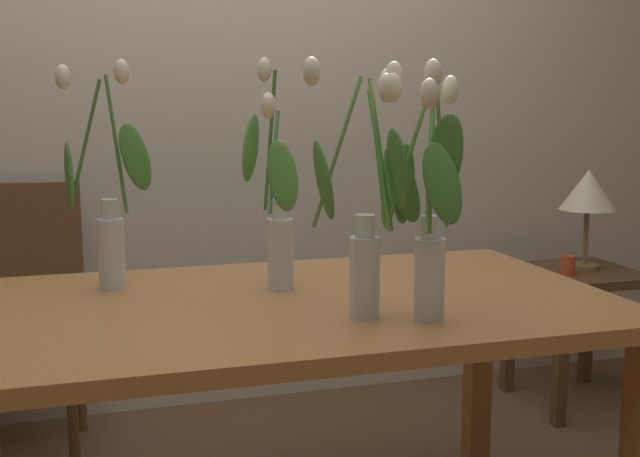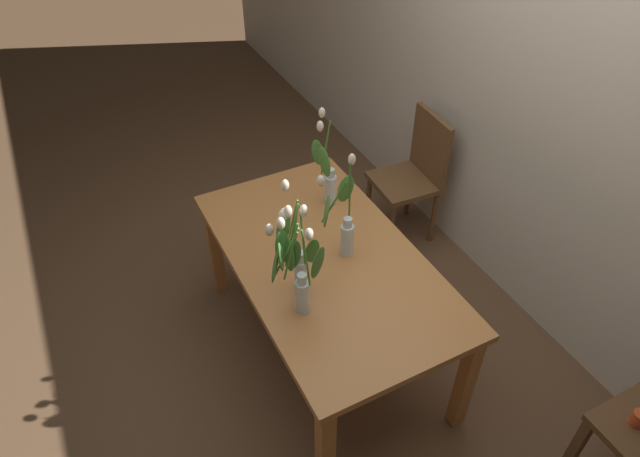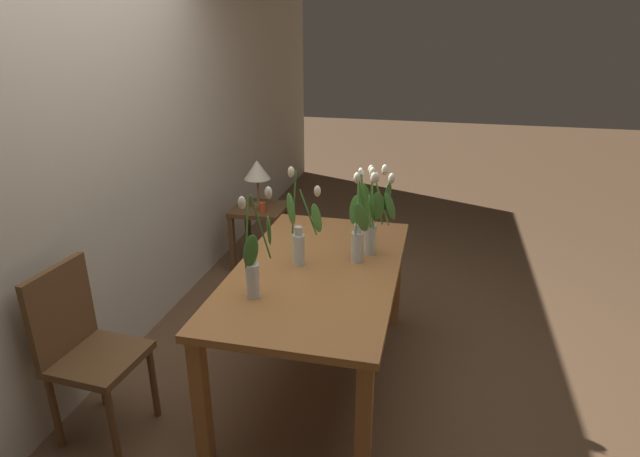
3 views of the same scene
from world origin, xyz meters
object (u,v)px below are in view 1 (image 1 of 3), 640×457
Objects in this scene: dining_chair at (23,302)px; table_lamp at (588,193)px; tulip_vase_0 at (371,218)px; tulip_vase_2 at (276,218)px; tulip_vase_3 at (108,218)px; tulip_vase_1 at (430,215)px; pillar_candle at (568,265)px; dining_table at (284,336)px; side_table at (577,299)px.

table_lamp reaches higher than dining_chair.
tulip_vase_2 reaches higher than tulip_vase_0.
tulip_vase_2 is 0.42m from tulip_vase_3.
tulip_vase_1 is 0.96× the size of tulip_vase_2.
tulip_vase_3 is at bearing 140.80° from tulip_vase_0.
tulip_vase_0 reaches higher than pillar_candle.
dining_table is at bearing -149.42° from pillar_candle.
dining_table is 1.66m from side_table.
dining_table is 0.50m from tulip_vase_1.
pillar_candle is (-0.09, -0.06, 0.16)m from side_table.
pillar_candle reaches higher than side_table.
table_lamp is (0.04, 0.02, 0.42)m from side_table.
tulip_vase_0 reaches higher than table_lamp.
tulip_vase_3 is 7.62× the size of pillar_candle.
tulip_vase_1 is at bearing -48.58° from dining_table.
tulip_vase_2 reaches higher than dining_chair.
table_lamp is at bearing -4.78° from dining_chair.
pillar_candle is (1.18, 1.00, -0.38)m from tulip_vase_0.
tulip_vase_1 is (0.25, -0.28, 0.33)m from dining_table.
side_table is 7.33× the size of pillar_candle.
table_lamp is (1.45, 0.77, -0.07)m from tulip_vase_2.
tulip_vase_2 is at bearing -152.04° from side_table.
table_lamp is (1.45, 0.86, 0.21)m from dining_table.
tulip_vase_1 is 1.40× the size of table_lamp.
tulip_vase_3 reaches higher than tulip_vase_0.
tulip_vase_1 is at bearing -55.07° from dining_chair.
side_table is at bearing 27.96° from tulip_vase_2.
tulip_vase_0 is 0.69m from tulip_vase_3.
dining_table is 0.53m from tulip_vase_3.
tulip_vase_3 is 1.98m from side_table.
dining_table reaches higher than pillar_candle.
dining_table is 0.41m from tulip_vase_0.
table_lamp reaches higher than side_table.
tulip_vase_1 is 0.97× the size of tulip_vase_3.
pillar_candle is at bearing 44.83° from tulip_vase_1.
tulip_vase_3 is at bearing -161.77° from pillar_candle.
tulip_vase_1 is 1.01× the size of side_table.
dining_table is 1.25m from dining_chair.
dining_table is 1.54m from pillar_candle.
tulip_vase_1 reaches higher than dining_chair.
table_lamp is at bearing 19.26° from tulip_vase_3.
dining_table is at bearing -57.05° from dining_chair.
table_lamp reaches higher than dining_table.
tulip_vase_3 is (-0.40, 0.22, 0.28)m from dining_table.
tulip_vase_1 is 0.45m from tulip_vase_2.
pillar_candle is at bearing 40.34° from tulip_vase_0.
side_table is (1.41, 0.75, -0.49)m from tulip_vase_2.
tulip_vase_2 reaches higher than side_table.
tulip_vase_1 is at bearing -135.17° from pillar_candle.
tulip_vase_2 is 1.52m from pillar_candle.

